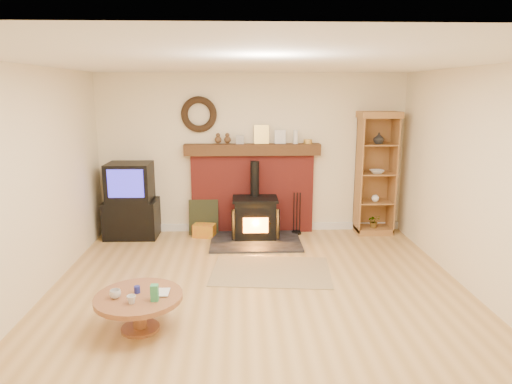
{
  "coord_description": "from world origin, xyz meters",
  "views": [
    {
      "loc": [
        -0.22,
        -4.69,
        2.33
      ],
      "look_at": [
        -0.0,
        1.0,
        1.05
      ],
      "focal_mm": 32.0,
      "sensor_mm": 36.0,
      "label": 1
    }
  ],
  "objects_px": {
    "wood_stove": "(255,220)",
    "tv_unit": "(131,202)",
    "coffee_table": "(139,302)",
    "curio_cabinet": "(375,173)"
  },
  "relations": [
    {
      "from": "wood_stove",
      "to": "tv_unit",
      "type": "distance_m",
      "value": 2.01
    },
    {
      "from": "wood_stove",
      "to": "coffee_table",
      "type": "height_order",
      "value": "wood_stove"
    },
    {
      "from": "tv_unit",
      "to": "coffee_table",
      "type": "height_order",
      "value": "tv_unit"
    },
    {
      "from": "wood_stove",
      "to": "tv_unit",
      "type": "xyz_separation_m",
      "value": [
        -1.99,
        0.2,
        0.26
      ]
    },
    {
      "from": "curio_cabinet",
      "to": "coffee_table",
      "type": "xyz_separation_m",
      "value": [
        -3.22,
        -3.08,
        -0.7
      ]
    },
    {
      "from": "tv_unit",
      "to": "curio_cabinet",
      "type": "height_order",
      "value": "curio_cabinet"
    },
    {
      "from": "wood_stove",
      "to": "coffee_table",
      "type": "xyz_separation_m",
      "value": [
        -1.24,
        -2.79,
        -0.02
      ]
    },
    {
      "from": "wood_stove",
      "to": "coffee_table",
      "type": "bearing_deg",
      "value": -113.98
    },
    {
      "from": "tv_unit",
      "to": "curio_cabinet",
      "type": "bearing_deg",
      "value": 1.26
    },
    {
      "from": "wood_stove",
      "to": "curio_cabinet",
      "type": "xyz_separation_m",
      "value": [
        1.98,
        0.29,
        0.68
      ]
    }
  ]
}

